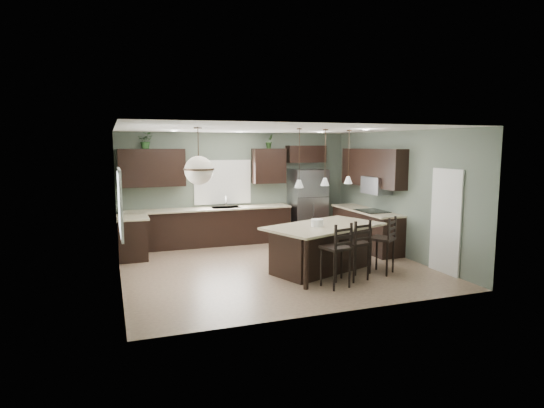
% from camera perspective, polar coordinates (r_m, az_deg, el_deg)
% --- Properties ---
extents(ground, '(6.00, 6.00, 0.00)m').
position_cam_1_polar(ground, '(9.45, 0.26, -7.86)').
color(ground, '#9E8466').
rests_on(ground, ground).
extents(pantry_door, '(0.04, 0.82, 2.04)m').
position_cam_1_polar(pantry_door, '(9.41, 20.97, -2.06)').
color(pantry_door, white).
rests_on(pantry_door, ground).
extents(window_back, '(1.35, 0.02, 1.00)m').
position_cam_1_polar(window_back, '(11.66, -6.23, 2.75)').
color(window_back, white).
rests_on(window_back, room_shell).
extents(window_left, '(0.02, 1.10, 1.00)m').
position_cam_1_polar(window_left, '(7.82, -18.61, 0.12)').
color(window_left, white).
rests_on(window_left, room_shell).
extents(left_return_cabs, '(0.60, 0.90, 0.90)m').
position_cam_1_polar(left_return_cabs, '(10.47, -17.13, -4.15)').
color(left_return_cabs, black).
rests_on(left_return_cabs, ground).
extents(left_return_countertop, '(0.66, 0.96, 0.04)m').
position_cam_1_polar(left_return_countertop, '(10.39, -17.12, -1.61)').
color(left_return_countertop, beige).
rests_on(left_return_countertop, left_return_cabs).
extents(back_lower_cabs, '(4.20, 0.60, 0.90)m').
position_cam_1_polar(back_lower_cabs, '(11.43, -8.01, -2.94)').
color(back_lower_cabs, black).
rests_on(back_lower_cabs, ground).
extents(back_countertop, '(4.20, 0.66, 0.04)m').
position_cam_1_polar(back_countertop, '(11.33, -8.03, -0.62)').
color(back_countertop, beige).
rests_on(back_countertop, back_lower_cabs).
extents(sink_inset, '(0.70, 0.45, 0.01)m').
position_cam_1_polar(sink_inset, '(11.43, -5.82, -0.44)').
color(sink_inset, gray).
rests_on(sink_inset, back_countertop).
extents(faucet, '(0.02, 0.02, 0.28)m').
position_cam_1_polar(faucet, '(11.38, -5.79, 0.27)').
color(faucet, silver).
rests_on(faucet, back_countertop).
extents(back_upper_left, '(1.55, 0.34, 0.90)m').
position_cam_1_polar(back_upper_left, '(11.20, -14.83, 4.41)').
color(back_upper_left, black).
rests_on(back_upper_left, room_shell).
extents(back_upper_right, '(0.85, 0.34, 0.90)m').
position_cam_1_polar(back_upper_right, '(11.83, -0.40, 4.80)').
color(back_upper_right, black).
rests_on(back_upper_right, room_shell).
extents(fridge_header, '(1.05, 0.34, 0.45)m').
position_cam_1_polar(fridge_header, '(12.21, 4.28, 6.27)').
color(fridge_header, black).
rests_on(fridge_header, room_shell).
extents(right_lower_cabs, '(0.60, 2.35, 0.90)m').
position_cam_1_polar(right_lower_cabs, '(11.28, 11.70, -3.16)').
color(right_lower_cabs, black).
rests_on(right_lower_cabs, ground).
extents(right_countertop, '(0.66, 2.35, 0.04)m').
position_cam_1_polar(right_countertop, '(11.19, 11.68, -0.80)').
color(right_countertop, beige).
rests_on(right_countertop, right_lower_cabs).
extents(cooktop, '(0.58, 0.75, 0.02)m').
position_cam_1_polar(cooktop, '(10.96, 12.43, -0.86)').
color(cooktop, black).
rests_on(cooktop, right_countertop).
extents(wall_oven_front, '(0.01, 0.72, 0.60)m').
position_cam_1_polar(wall_oven_front, '(10.89, 11.09, -3.52)').
color(wall_oven_front, gray).
rests_on(wall_oven_front, right_lower_cabs).
extents(right_upper_cabs, '(0.34, 2.35, 0.90)m').
position_cam_1_polar(right_upper_cabs, '(11.17, 12.48, 4.47)').
color(right_upper_cabs, black).
rests_on(right_upper_cabs, room_shell).
extents(microwave, '(0.40, 0.75, 0.40)m').
position_cam_1_polar(microwave, '(10.94, 12.97, 2.30)').
color(microwave, gray).
rests_on(microwave, right_upper_cabs).
extents(refrigerator, '(0.90, 0.74, 1.85)m').
position_cam_1_polar(refrigerator, '(12.10, 4.48, -0.04)').
color(refrigerator, '#9D9CA5').
rests_on(refrigerator, ground).
extents(kitchen_island, '(2.63, 2.06, 0.92)m').
position_cam_1_polar(kitchen_island, '(9.08, 6.53, -5.53)').
color(kitchen_island, black).
rests_on(kitchen_island, ground).
extents(serving_dish, '(0.24, 0.24, 0.14)m').
position_cam_1_polar(serving_dish, '(8.84, 5.70, -2.36)').
color(serving_dish, silver).
rests_on(serving_dish, kitchen_island).
extents(bar_stool_left, '(0.52, 0.52, 1.16)m').
position_cam_1_polar(bar_stool_left, '(8.07, 7.98, -6.34)').
color(bar_stool_left, black).
rests_on(bar_stool_left, ground).
extents(bar_stool_center, '(0.50, 0.50, 1.14)m').
position_cam_1_polar(bar_stool_center, '(8.57, 10.38, -5.64)').
color(bar_stool_center, black).
rests_on(bar_stool_center, ground).
extents(bar_stool_right, '(0.58, 0.58, 1.13)m').
position_cam_1_polar(bar_stool_right, '(9.10, 13.64, -5.01)').
color(bar_stool_right, black).
rests_on(bar_stool_right, ground).
extents(pendant_left, '(0.17, 0.17, 1.10)m').
position_cam_1_polar(pendant_left, '(8.36, 3.44, 5.76)').
color(pendant_left, white).
rests_on(pendant_left, room_shell).
extents(pendant_center, '(0.17, 0.17, 1.10)m').
position_cam_1_polar(pendant_center, '(8.86, 6.70, 5.81)').
color(pendant_center, white).
rests_on(pendant_center, room_shell).
extents(pendant_right, '(0.17, 0.17, 1.10)m').
position_cam_1_polar(pendant_right, '(9.39, 9.60, 5.85)').
color(pendant_right, white).
rests_on(pendant_right, room_shell).
extents(chandelier, '(0.54, 0.54, 1.00)m').
position_cam_1_polar(chandelier, '(8.04, -9.22, 5.96)').
color(chandelier, beige).
rests_on(chandelier, room_shell).
extents(plant_back_left, '(0.42, 0.39, 0.39)m').
position_cam_1_polar(plant_back_left, '(11.14, -15.54, 7.68)').
color(plant_back_left, '#234920').
rests_on(plant_back_left, back_upper_left).
extents(plant_back_right, '(0.24, 0.22, 0.36)m').
position_cam_1_polar(plant_back_right, '(11.79, -0.33, 7.86)').
color(plant_back_right, '#28471F').
rests_on(plant_back_right, back_upper_right).
extents(room_shell, '(6.00, 6.00, 6.00)m').
position_cam_1_polar(room_shell, '(9.15, 0.26, 2.46)').
color(room_shell, '#5E6B5D').
rests_on(room_shell, ground).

